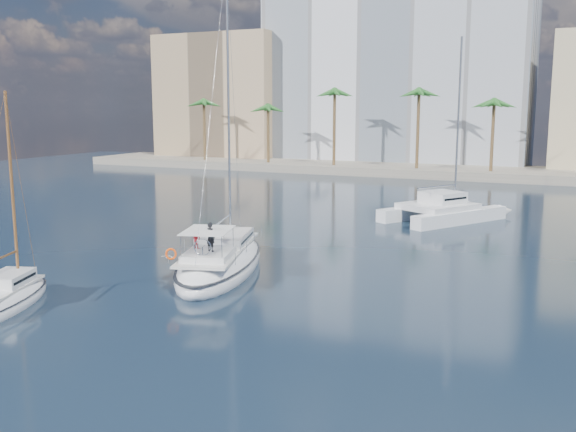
% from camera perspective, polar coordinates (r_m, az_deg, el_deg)
% --- Properties ---
extents(ground, '(160.00, 160.00, 0.00)m').
position_cam_1_polar(ground, '(37.31, -2.44, -5.35)').
color(ground, black).
rests_on(ground, ground).
extents(quay, '(120.00, 14.00, 1.20)m').
position_cam_1_polar(quay, '(94.94, 14.60, 3.87)').
color(quay, gray).
rests_on(quay, ground).
extents(building_modern, '(42.00, 16.00, 28.00)m').
position_cam_1_polar(building_modern, '(108.93, 9.71, 11.80)').
color(building_modern, silver).
rests_on(building_modern, ground).
extents(building_tan_left, '(22.00, 14.00, 22.00)m').
position_cam_1_polar(building_tan_left, '(116.76, -5.47, 10.27)').
color(building_tan_left, tan).
rests_on(building_tan_left, ground).
extents(palm_left, '(3.60, 3.60, 12.30)m').
position_cam_1_polar(palm_left, '(102.36, -4.94, 9.97)').
color(palm_left, brown).
rests_on(palm_left, ground).
extents(palm_centre, '(3.60, 3.60, 12.30)m').
position_cam_1_polar(palm_centre, '(90.57, 14.41, 9.75)').
color(palm_centre, brown).
rests_on(palm_centre, ground).
extents(main_sloop, '(7.81, 13.71, 19.38)m').
position_cam_1_polar(main_sloop, '(38.47, -6.00, -4.07)').
color(main_sloop, white).
rests_on(main_sloop, ground).
extents(small_sloop, '(4.84, 8.07, 11.06)m').
position_cam_1_polar(small_sloop, '(34.29, -23.97, -6.85)').
color(small_sloop, white).
rests_on(small_sloop, ground).
extents(catamaran, '(9.88, 11.71, 15.51)m').
position_cam_1_polar(catamaran, '(56.67, 13.45, 0.71)').
color(catamaran, white).
rests_on(catamaran, ground).
extents(seagull, '(0.99, 0.42, 0.18)m').
position_cam_1_polar(seagull, '(41.30, -10.63, -3.59)').
color(seagull, silver).
rests_on(seagull, ground).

